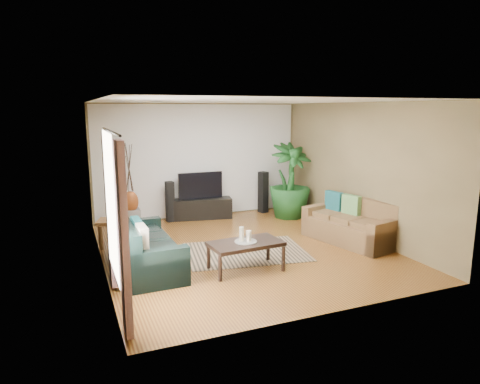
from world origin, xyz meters
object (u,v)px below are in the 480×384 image
television (200,185)px  side_table (111,233)px  sofa_left (147,243)px  vase (131,202)px  sofa_right (349,221)px  coffee_table (246,256)px  speaker_left (170,202)px  pedestal (131,217)px  speaker_right (263,192)px  tv_stand (201,208)px  potted_plant (290,181)px

television → side_table: television is taller
sofa_left → vase: sofa_left is taller
television → sofa_right: bearing=-53.4°
coffee_table → side_table: side_table is taller
television → side_table: (-2.19, -1.32, -0.54)m
sofa_right → sofa_left: bearing=-104.9°
speaker_left → coffee_table: bearing=-89.6°
coffee_table → speaker_left: bearing=92.4°
sofa_right → coffee_table: (-2.44, -0.60, -0.19)m
coffee_table → pedestal: coffee_table is taller
speaker_right → vase: (-3.26, -0.03, 0.03)m
pedestal → side_table: size_ratio=0.74×
television → coffee_table: bearing=-95.2°
sofa_right → tv_stand: size_ratio=1.25×
speaker_right → vase: 3.26m
coffee_table → side_table: 2.85m
sofa_right → coffee_table: size_ratio=1.56×
potted_plant → vase: bearing=170.1°
tv_stand → potted_plant: 2.22m
television → vase: (-1.63, -0.03, -0.25)m
speaker_left → pedestal: speaker_left is taller
speaker_left → television: bearing=-6.5°
sofa_right → tv_stand: 3.57m
tv_stand → potted_plant: (2.01, -0.67, 0.65)m
sofa_left → pedestal: 2.74m
coffee_table → television: size_ratio=1.09×
tv_stand → speaker_left: size_ratio=1.55×
sofa_right → side_table: 4.59m
sofa_right → speaker_right: 2.91m
television → speaker_left: size_ratio=1.14×
coffee_table → pedestal: bearing=106.4°
speaker_right → potted_plant: bearing=-75.1°
coffee_table → sofa_left: bearing=149.4°
potted_plant → speaker_left: bearing=166.3°
potted_plant → side_table: potted_plant is taller
coffee_table → tv_stand: size_ratio=0.80×
speaker_right → pedestal: speaker_right is taller
coffee_table → pedestal: (-1.31, 3.43, -0.05)m
sofa_right → pedestal: (-3.75, 2.83, -0.24)m
television → speaker_right: (1.63, 0.00, -0.28)m
tv_stand → speaker_right: size_ratio=1.41×
sofa_left → pedestal: (0.14, 2.72, -0.24)m
tv_stand → pedestal: tv_stand is taller
pedestal → television: bearing=1.2°
pedestal → side_table: (-0.56, -1.29, 0.07)m
vase → speaker_right: bearing=0.6°
tv_stand → sofa_right: bearing=-42.4°
sofa_left → potted_plant: 4.34m
tv_stand → speaker_left: 0.77m
speaker_right → pedestal: size_ratio=2.76×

